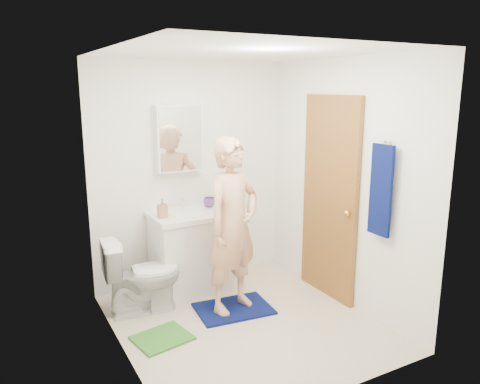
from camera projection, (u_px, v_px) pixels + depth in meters
name	position (u px, v px, depth m)	size (l,w,h in m)	color
floor	(244.00, 323.00, 4.32)	(2.20, 2.40, 0.02)	beige
ceiling	(245.00, 51.00, 3.78)	(2.20, 2.40, 0.02)	white
wall_back	(190.00, 174.00, 5.09)	(2.20, 0.02, 2.40)	white
wall_front	(336.00, 234.00, 3.02)	(2.20, 0.02, 2.40)	white
wall_left	(117.00, 212.00, 3.53)	(0.02, 2.40, 2.40)	white
wall_right	(344.00, 183.00, 4.57)	(0.02, 2.40, 2.40)	white
vanity_cabinet	(190.00, 254.00, 4.94)	(0.75, 0.55, 0.80)	white
countertop	(189.00, 215.00, 4.85)	(0.79, 0.59, 0.05)	white
sink_basin	(189.00, 214.00, 4.84)	(0.40, 0.40, 0.03)	white
faucet	(182.00, 203.00, 4.98)	(0.03, 0.03, 0.12)	silver
medicine_cabinet	(179.00, 138.00, 4.87)	(0.50, 0.12, 0.70)	white
mirror_panel	(181.00, 139.00, 4.81)	(0.46, 0.01, 0.66)	white
door	(329.00, 198.00, 4.72)	(0.05, 0.80, 2.05)	#9F672C
door_knob	(347.00, 213.00, 4.44)	(0.07, 0.07, 0.07)	gold
towel	(381.00, 190.00, 4.03)	(0.03, 0.24, 0.80)	#081251
towel_hook	(388.00, 142.00, 3.96)	(0.02, 0.02, 0.06)	silver
toilet	(142.00, 275.00, 4.46)	(0.41, 0.72, 0.73)	white
bath_mat	(234.00, 309.00, 4.56)	(0.71, 0.51, 0.02)	#081251
green_rug	(162.00, 338.00, 4.03)	(0.46, 0.39, 0.02)	#39872D
soap_dispenser	(162.00, 208.00, 4.64)	(0.09, 0.09, 0.19)	#B06752
toothbrush_cup	(209.00, 202.00, 5.07)	(0.13, 0.13, 0.10)	#5F3D87
man	(233.00, 226.00, 4.38)	(0.61, 0.40, 1.66)	tan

